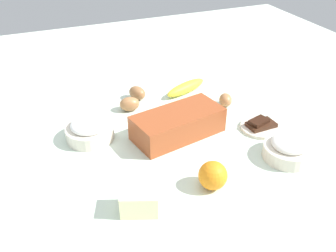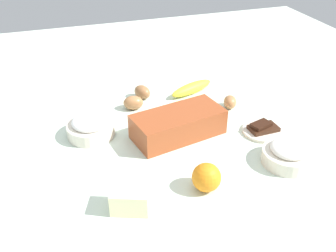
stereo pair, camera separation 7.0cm
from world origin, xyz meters
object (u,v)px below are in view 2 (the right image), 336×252
(orange_fruit, at_px, (206,177))
(chocolate_plate, at_px, (263,130))
(loaf_pan, at_px, (179,124))
(flour_bowl, at_px, (288,154))
(egg_beside_bowl, at_px, (142,92))
(banana, at_px, (192,88))
(sugar_bowl, at_px, (91,127))
(egg_loose, at_px, (133,103))
(egg_near_butter, at_px, (230,102))
(butter_block, at_px, (130,199))

(orange_fruit, relative_size, chocolate_plate, 0.58)
(loaf_pan, relative_size, flour_bowl, 2.09)
(flour_bowl, bearing_deg, chocolate_plate, -95.22)
(flour_bowl, height_order, egg_beside_bowl, flour_bowl)
(flour_bowl, bearing_deg, banana, -77.99)
(sugar_bowl, distance_m, egg_loose, 0.20)
(egg_near_butter, distance_m, chocolate_plate, 0.18)
(banana, relative_size, orange_fruit, 2.52)
(banana, bearing_deg, loaf_pan, 60.83)
(sugar_bowl, bearing_deg, banana, -157.07)
(sugar_bowl, height_order, egg_loose, sugar_bowl)
(loaf_pan, distance_m, butter_block, 0.34)
(flour_bowl, bearing_deg, egg_loose, -51.81)
(egg_near_butter, height_order, egg_beside_bowl, egg_beside_bowl)
(egg_near_butter, bearing_deg, flour_bowl, 92.56)
(flour_bowl, height_order, sugar_bowl, sugar_bowl)
(butter_block, bearing_deg, egg_beside_bowl, -107.74)
(flour_bowl, relative_size, egg_loose, 2.09)
(sugar_bowl, height_order, banana, sugar_bowl)
(orange_fruit, xyz_separation_m, egg_near_butter, (-0.25, -0.37, -0.02))
(orange_fruit, bearing_deg, sugar_bowl, -54.54)
(sugar_bowl, height_order, orange_fruit, orange_fruit)
(chocolate_plate, bearing_deg, egg_loose, -37.77)
(egg_beside_bowl, bearing_deg, egg_near_butter, 148.92)
(banana, bearing_deg, orange_fruit, 72.82)
(flour_bowl, xyz_separation_m, banana, (0.10, -0.48, -0.01))
(butter_block, height_order, egg_beside_bowl, butter_block)
(banana, distance_m, butter_block, 0.63)
(loaf_pan, bearing_deg, orange_fruit, 75.14)
(loaf_pan, height_order, chocolate_plate, loaf_pan)
(flour_bowl, relative_size, orange_fruit, 1.91)
(sugar_bowl, height_order, chocolate_plate, sugar_bowl)
(loaf_pan, height_order, flour_bowl, loaf_pan)
(flour_bowl, height_order, butter_block, flour_bowl)
(loaf_pan, relative_size, egg_beside_bowl, 4.41)
(sugar_bowl, distance_m, chocolate_plate, 0.54)
(orange_fruit, relative_size, egg_loose, 1.10)
(orange_fruit, bearing_deg, banana, -107.18)
(flour_bowl, xyz_separation_m, orange_fruit, (0.26, 0.03, 0.01))
(butter_block, bearing_deg, sugar_bowl, -83.11)
(sugar_bowl, xyz_separation_m, egg_loose, (-0.16, -0.12, -0.01))
(egg_loose, bearing_deg, egg_near_butter, 163.46)
(egg_near_butter, height_order, chocolate_plate, egg_near_butter)
(flour_bowl, relative_size, butter_block, 1.60)
(sugar_bowl, bearing_deg, egg_beside_bowl, -138.72)
(banana, distance_m, egg_beside_bowl, 0.19)
(flour_bowl, relative_size, egg_beside_bowl, 2.11)
(butter_block, bearing_deg, banana, -124.58)
(loaf_pan, bearing_deg, sugar_bowl, -30.16)
(orange_fruit, bearing_deg, loaf_pan, -93.33)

